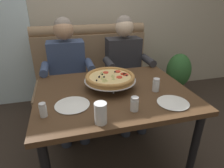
# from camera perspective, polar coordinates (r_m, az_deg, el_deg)

# --- Properties ---
(ground_plane) EXTENTS (16.00, 16.00, 0.00)m
(ground_plane) POSITION_cam_1_polar(r_m,az_deg,el_deg) (2.03, 0.32, -21.47)
(ground_plane) COLOR #382D26
(back_wall_with_window) EXTENTS (6.00, 0.12, 2.80)m
(back_wall_with_window) POSITION_cam_1_polar(r_m,az_deg,el_deg) (2.89, -8.14, 23.30)
(back_wall_with_window) COLOR #BCB29E
(back_wall_with_window) RESTS_ON ground_plane
(booth_bench) EXTENTS (1.49, 0.78, 1.13)m
(booth_bench) POSITION_cam_1_polar(r_m,az_deg,el_deg) (2.57, -5.16, 0.09)
(booth_bench) COLOR #937556
(booth_bench) RESTS_ON ground_plane
(dining_table) EXTENTS (1.24, 0.96, 0.76)m
(dining_table) POSITION_cam_1_polar(r_m,az_deg,el_deg) (1.62, 0.38, -4.85)
(dining_table) COLOR #4C331E
(dining_table) RESTS_ON ground_plane
(diner_left) EXTENTS (0.54, 0.64, 1.27)m
(diner_left) POSITION_cam_1_polar(r_m,az_deg,el_deg) (2.17, -13.02, 3.75)
(diner_left) COLOR #2D3342
(diner_left) RESTS_ON ground_plane
(diner_right) EXTENTS (0.54, 0.64, 1.27)m
(diner_right) POSITION_cam_1_polar(r_m,az_deg,el_deg) (2.28, 4.09, 5.39)
(diner_right) COLOR #2D3342
(diner_right) RESTS_ON ground_plane
(pizza) EXTENTS (0.43, 0.43, 0.13)m
(pizza) POSITION_cam_1_polar(r_m,az_deg,el_deg) (1.59, -0.58, 1.93)
(pizza) COLOR silver
(pizza) RESTS_ON dining_table
(shaker_parmesan) EXTENTS (0.05, 0.05, 0.10)m
(shaker_parmesan) POSITION_cam_1_polar(r_m,az_deg,el_deg) (1.32, -19.85, -7.55)
(shaker_parmesan) COLOR white
(shaker_parmesan) RESTS_ON dining_table
(shaker_oregano) EXTENTS (0.06, 0.06, 0.10)m
(shaker_oregano) POSITION_cam_1_polar(r_m,az_deg,el_deg) (1.31, 6.74, -6.20)
(shaker_oregano) COLOR white
(shaker_oregano) RESTS_ON dining_table
(shaker_pepper_flakes) EXTENTS (0.06, 0.06, 0.11)m
(shaker_pepper_flakes) POSITION_cam_1_polar(r_m,az_deg,el_deg) (1.59, 12.96, -0.49)
(shaker_pepper_flakes) COLOR white
(shaker_pepper_flakes) RESTS_ON dining_table
(plate_near_left) EXTENTS (0.25, 0.25, 0.02)m
(plate_near_left) POSITION_cam_1_polar(r_m,az_deg,el_deg) (1.40, -11.78, -5.91)
(plate_near_left) COLOR white
(plate_near_left) RESTS_ON dining_table
(plate_near_right) EXTENTS (0.23, 0.23, 0.02)m
(plate_near_right) POSITION_cam_1_polar(r_m,az_deg,el_deg) (1.46, 17.77, -5.12)
(plate_near_right) COLOR white
(plate_near_right) RESTS_ON dining_table
(drinking_glass) EXTENTS (0.08, 0.08, 0.14)m
(drinking_glass) POSITION_cam_1_polar(r_m,az_deg,el_deg) (1.17, -3.40, -9.03)
(drinking_glass) COLOR silver
(drinking_glass) RESTS_ON dining_table
(potted_plant) EXTENTS (0.36, 0.36, 0.70)m
(potted_plant) POSITION_cam_1_polar(r_m,az_deg,el_deg) (3.08, 19.12, 2.88)
(potted_plant) COLOR brown
(potted_plant) RESTS_ON ground_plane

